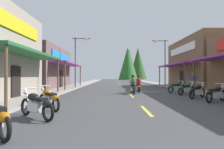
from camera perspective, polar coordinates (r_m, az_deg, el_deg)
The scene contains 18 objects.
ground at distance 30.54m, azimuth 2.64°, elevation -3.27°, with size 10.82×90.89×0.10m, color #424244.
sidewalk_left at distance 30.93m, azimuth -9.52°, elevation -3.02°, with size 2.21×90.89×0.12m, color #9E9991.
sidewalk_right at distance 31.53m, azimuth 14.57°, elevation -2.97°, with size 2.21×90.89×0.12m, color #9E9991.
centerline_dashes at distance 35.43m, azimuth 2.27°, elevation -2.78°, with size 0.16×68.56×0.01m.
storefront_left_far at distance 24.56m, azimuth -23.07°, elevation 1.87°, with size 8.71×10.22×4.86m.
storefront_right_far at distance 27.34m, azimuth 27.31°, elevation 3.09°, with size 8.85×11.56×6.24m.
streetlamp_left at distance 22.70m, azimuth -10.32°, elevation 5.88°, with size 2.19×0.30×6.03m.
streetlamp_right at distance 26.52m, azimuth 15.11°, elevation 5.38°, with size 2.19×0.30×6.37m.
motorcycle_parked_right_3 at distance 12.08m, azimuth 29.05°, elevation -5.02°, with size 1.81×1.30×1.04m.
motorcycle_parked_right_4 at distance 13.51m, azimuth 24.50°, elevation -4.55°, with size 1.69×1.47×1.04m.
motorcycle_parked_right_5 at distance 15.56m, azimuth 21.73°, elevation -4.00°, with size 1.81×1.30×1.04m.
motorcycle_parked_right_6 at distance 17.21m, azimuth 19.04°, elevation -3.66°, with size 1.90×1.17×1.04m.
motorcycle_parked_left_1 at distance 7.02m, azimuth -22.12°, elevation -8.43°, with size 1.71×1.44×1.04m.
motorcycle_parked_left_2 at distance 8.67m, azimuth -18.73°, elevation -6.90°, with size 1.46×1.70×1.04m.
rider_cruising_lead at distance 15.36m, azimuth 6.33°, elevation -3.46°, with size 0.60×2.14×1.57m.
rider_cruising_trailing at distance 16.80m, azimuth 7.99°, elevation -3.19°, with size 0.60×2.14×1.57m.
pedestrian_browsing at distance 19.96m, azimuth 23.44°, elevation -1.57°, with size 0.47×0.43×1.81m.
treeline_backdrop at distance 76.06m, azimuth 5.82°, elevation 3.19°, with size 12.22×13.20×13.42m.
Camera 1 is at (-1.44, -0.03, 1.47)m, focal length 29.98 mm.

